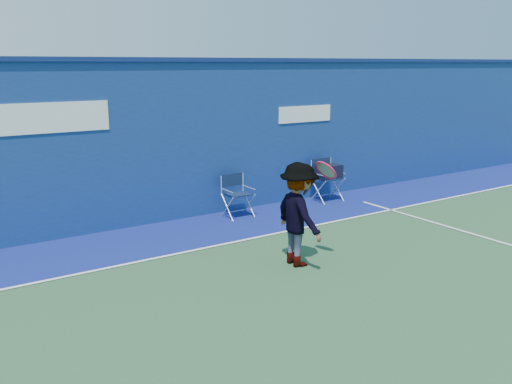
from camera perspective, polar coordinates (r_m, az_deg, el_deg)
ground at (r=6.47m, az=7.21°, el=-14.08°), size 80.00×80.00×0.00m
stadium_wall at (r=10.35m, az=-11.54°, el=5.23°), size 24.00×0.50×3.08m
out_of_bounds_strip at (r=9.70m, az=-8.66°, el=-4.58°), size 24.00×1.80×0.01m
court_lines at (r=6.88m, az=3.91°, el=-12.13°), size 24.00×12.00×0.01m
directors_chair_left at (r=10.73m, az=-1.93°, el=-1.24°), size 0.50×0.45×0.84m
directors_chair_right at (r=12.04m, az=7.54°, el=0.88°), size 0.55×0.50×0.93m
water_bottle at (r=10.83m, az=3.26°, el=-1.84°), size 0.07×0.07×0.26m
tennis_player at (r=8.08m, az=4.53°, el=-2.35°), size 0.88×1.06×1.58m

